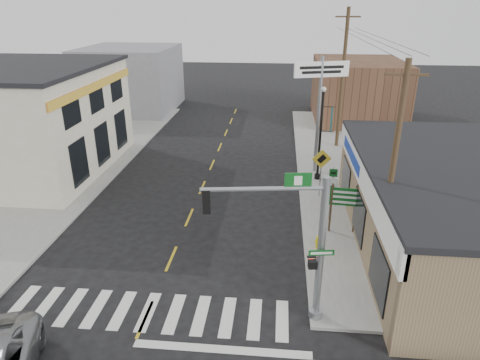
# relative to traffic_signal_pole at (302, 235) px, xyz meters

# --- Properties ---
(ground) EXTENTS (140.00, 140.00, 0.00)m
(ground) POSITION_rel_traffic_signal_pole_xyz_m (-5.53, -0.60, -3.50)
(ground) COLOR black
(ground) RESTS_ON ground
(sidewalk_right) EXTENTS (6.00, 38.00, 0.13)m
(sidewalk_right) POSITION_rel_traffic_signal_pole_xyz_m (3.47, 12.40, -3.43)
(sidewalk_right) COLOR gray
(sidewalk_right) RESTS_ON ground
(sidewalk_left) EXTENTS (6.00, 38.00, 0.13)m
(sidewalk_left) POSITION_rel_traffic_signal_pole_xyz_m (-14.53, 12.40, -3.43)
(sidewalk_left) COLOR gray
(sidewalk_left) RESTS_ON ground
(center_line) EXTENTS (0.12, 56.00, 0.01)m
(center_line) POSITION_rel_traffic_signal_pole_xyz_m (-5.53, 7.40, -3.49)
(center_line) COLOR gold
(center_line) RESTS_ON ground
(crosswalk) EXTENTS (11.00, 2.20, 0.01)m
(crosswalk) POSITION_rel_traffic_signal_pole_xyz_m (-5.53, -0.20, -3.49)
(crosswalk) COLOR silver
(crosswalk) RESTS_ON ground
(left_building) EXTENTS (12.00, 12.00, 6.80)m
(left_building) POSITION_rel_traffic_signal_pole_xyz_m (-18.53, 13.40, -0.10)
(left_building) COLOR beige
(left_building) RESTS_ON ground
(bldg_distant_right) EXTENTS (8.00, 10.00, 5.60)m
(bldg_distant_right) POSITION_rel_traffic_signal_pole_xyz_m (6.47, 29.40, -0.70)
(bldg_distant_right) COLOR brown
(bldg_distant_right) RESTS_ON ground
(bldg_distant_left) EXTENTS (9.00, 10.00, 6.40)m
(bldg_distant_left) POSITION_rel_traffic_signal_pole_xyz_m (-16.53, 31.40, -0.30)
(bldg_distant_left) COLOR gray
(bldg_distant_left) RESTS_ON ground
(traffic_signal_pole) EXTENTS (4.46, 0.37, 5.64)m
(traffic_signal_pole) POSITION_rel_traffic_signal_pole_xyz_m (0.00, 0.00, 0.00)
(traffic_signal_pole) COLOR gray
(traffic_signal_pole) RESTS_ON sidewalk_right
(guide_sign) EXTENTS (1.46, 0.13, 2.56)m
(guide_sign) POSITION_rel_traffic_signal_pole_xyz_m (2.36, 6.37, -1.70)
(guide_sign) COLOR #4C3923
(guide_sign) RESTS_ON sidewalk_right
(fire_hydrant) EXTENTS (0.20, 0.20, 0.65)m
(fire_hydrant) POSITION_rel_traffic_signal_pole_xyz_m (1.09, 4.68, -3.02)
(fire_hydrant) COLOR #D6CA07
(fire_hydrant) RESTS_ON sidewalk_right
(ped_crossing_sign) EXTENTS (1.13, 0.08, 2.90)m
(ped_crossing_sign) POSITION_rel_traffic_signal_pole_xyz_m (1.59, 10.49, -1.39)
(ped_crossing_sign) COLOR gray
(ped_crossing_sign) RESTS_ON sidewalk_right
(lamp_post) EXTENTS (0.77, 0.60, 5.91)m
(lamp_post) POSITION_rel_traffic_signal_pole_xyz_m (1.73, 13.19, 0.06)
(lamp_post) COLOR black
(lamp_post) RESTS_ON sidewalk_right
(dance_center_sign) EXTENTS (3.54, 0.22, 7.51)m
(dance_center_sign) POSITION_rel_traffic_signal_pole_xyz_m (1.60, 14.61, 2.22)
(dance_center_sign) COLOR gray
(dance_center_sign) RESTS_ON sidewalk_right
(bare_tree) EXTENTS (2.11, 2.11, 4.22)m
(bare_tree) POSITION_rel_traffic_signal_pole_xyz_m (3.57, 5.43, -0.05)
(bare_tree) COLOR black
(bare_tree) RESTS_ON sidewalk_right
(shrub_front) EXTENTS (1.47, 1.47, 1.10)m
(shrub_front) POSITION_rel_traffic_signal_pole_xyz_m (4.04, 2.34, -2.82)
(shrub_front) COLOR black
(shrub_front) RESTS_ON sidewalk_right
(shrub_back) EXTENTS (1.04, 1.04, 0.78)m
(shrub_back) POSITION_rel_traffic_signal_pole_xyz_m (4.84, 7.18, -2.98)
(shrub_back) COLOR black
(shrub_back) RESTS_ON sidewalk_right
(utility_pole_near) EXTENTS (1.53, 0.23, 8.78)m
(utility_pole_near) POSITION_rel_traffic_signal_pole_xyz_m (3.53, 3.20, 1.13)
(utility_pole_near) COLOR #493A1D
(utility_pole_near) RESTS_ON sidewalk_right
(utility_pole_far) EXTENTS (1.78, 0.27, 10.24)m
(utility_pole_far) POSITION_rel_traffic_signal_pole_xyz_m (3.70, 20.30, 1.88)
(utility_pole_far) COLOR #462720
(utility_pole_far) RESTS_ON sidewalk_right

